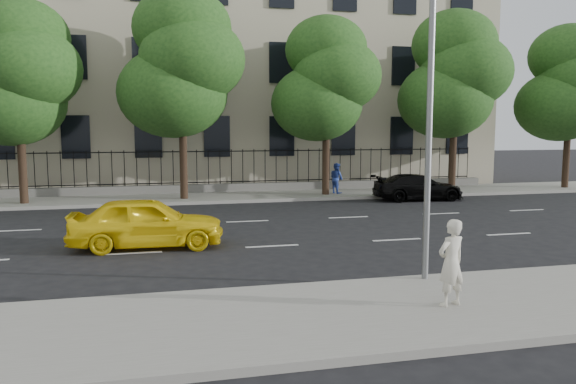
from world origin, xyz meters
The scene contains 16 objects.
ground centered at (0.00, 0.00, 0.00)m, with size 120.00×120.00×0.00m, color black.
near_sidewalk centered at (0.00, -4.00, 0.07)m, with size 60.00×4.00×0.15m, color gray.
far_sidewalk centered at (0.00, 14.00, 0.07)m, with size 60.00×4.00×0.15m, color gray.
lane_markings centered at (0.00, 4.75, 0.01)m, with size 49.60×4.62×0.01m, color silver, non-canonical shape.
masonry_building centered at (0.00, 22.95, 9.02)m, with size 34.60×12.11×18.50m.
iron_fence centered at (0.00, 15.70, 0.65)m, with size 30.00×0.50×2.20m.
street_light centered at (2.50, -1.77, 5.15)m, with size 0.25×3.32×8.05m.
tree_b centered at (-8.96, 13.36, 5.84)m, with size 5.53×5.12×8.97m.
tree_c centered at (-1.96, 13.36, 6.41)m, with size 5.89×5.50×9.80m.
tree_d centered at (5.04, 13.36, 5.84)m, with size 5.34×4.94×8.84m.
tree_e centered at (12.04, 13.36, 6.20)m, with size 5.71×5.31×9.46m.
tree_f centered at (19.04, 13.36, 5.88)m, with size 5.52×5.12×9.01m.
yellow_taxi centered at (-3.61, 3.18, 0.75)m, with size 1.78×4.43×1.51m, color yellow.
black_sedan centered at (9.00, 11.10, 0.63)m, with size 1.77×4.35×1.26m, color black.
woman_near centered at (2.06, -4.17, 0.98)m, with size 0.61×0.40×1.67m, color beige.
pedestrian_far centered at (5.66, 13.49, 0.92)m, with size 0.75×0.59×1.55m, color #274093.
Camera 1 is at (-3.36, -13.54, 3.55)m, focal length 35.00 mm.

